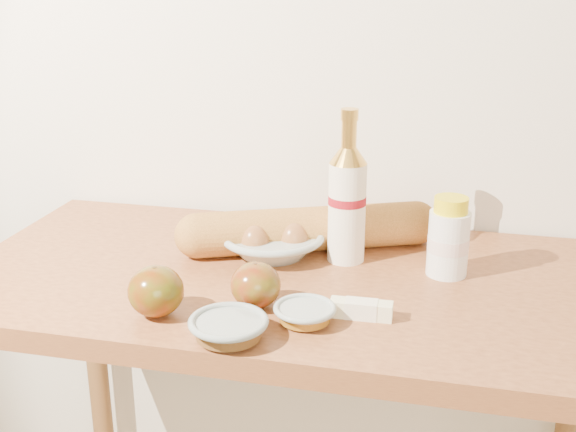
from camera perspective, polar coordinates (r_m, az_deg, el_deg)
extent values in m
cube|color=silver|center=(1.52, 3.20, 14.54)|extent=(3.50, 0.02, 2.60)
cube|color=#A56135|center=(1.31, 0.30, -5.37)|extent=(1.20, 0.60, 0.04)
cylinder|color=brown|center=(1.91, -14.70, -12.85)|extent=(0.05, 0.05, 0.86)
cylinder|color=#F4E7CF|center=(1.33, 4.67, 0.28)|extent=(0.08, 0.08, 0.19)
cylinder|color=maroon|center=(1.32, 4.70, 1.29)|extent=(0.08, 0.08, 0.02)
cone|color=gold|center=(1.30, 4.80, 4.81)|extent=(0.08, 0.08, 0.03)
cylinder|color=gold|center=(1.29, 4.85, 6.50)|extent=(0.03, 0.03, 0.05)
cylinder|color=gold|center=(1.28, 4.89, 8.01)|extent=(0.04, 0.04, 0.02)
cylinder|color=white|center=(1.31, 12.54, -2.14)|extent=(0.08, 0.08, 0.12)
cylinder|color=beige|center=(1.31, 12.54, -2.14)|extent=(0.08, 0.08, 0.03)
cylinder|color=yellow|center=(1.28, 12.77, 0.87)|extent=(0.06, 0.06, 0.03)
torus|color=#98A6A1|center=(1.37, -1.23, -1.60)|extent=(0.26, 0.26, 0.01)
ellipsoid|color=brown|center=(1.34, -2.66, -2.12)|extent=(0.07, 0.07, 0.07)
ellipsoid|color=brown|center=(1.36, 0.46, -1.90)|extent=(0.07, 0.07, 0.07)
ellipsoid|color=brown|center=(1.40, -1.48, -1.18)|extent=(0.07, 0.07, 0.07)
ellipsoid|color=brown|center=(1.39, -3.39, -1.42)|extent=(0.07, 0.07, 0.07)
ellipsoid|color=brown|center=(1.40, 0.50, -1.16)|extent=(0.07, 0.07, 0.07)
cylinder|color=#C4873C|center=(1.39, 1.69, -1.04)|extent=(0.43, 0.25, 0.09)
sphere|color=#C4873C|center=(1.37, -7.20, -1.55)|extent=(0.11, 0.11, 0.09)
sphere|color=#C4873C|center=(1.44, 10.08, -0.53)|extent=(0.11, 0.11, 0.09)
ellipsoid|color=maroon|center=(1.16, -10.39, -5.87)|extent=(0.10, 0.10, 0.08)
cylinder|color=#453117|center=(1.14, -10.50, -4.29)|extent=(0.01, 0.01, 0.01)
ellipsoid|color=maroon|center=(1.17, -2.57, -5.48)|extent=(0.10, 0.10, 0.08)
cylinder|color=#492D18|center=(1.15, -2.60, -4.04)|extent=(0.01, 0.01, 0.01)
torus|color=gray|center=(1.08, -4.73, -8.32)|extent=(0.15, 0.15, 0.01)
cylinder|color=brown|center=(1.08, -4.72, -8.89)|extent=(0.12, 0.12, 0.02)
torus|color=#95A39E|center=(1.12, 1.33, -7.30)|extent=(0.13, 0.13, 0.01)
cylinder|color=brown|center=(1.13, 1.33, -7.76)|extent=(0.10, 0.10, 0.02)
cube|color=#EFEBB9|center=(1.15, 5.80, -7.35)|extent=(0.10, 0.03, 0.03)
cube|color=#ECE5C8|center=(1.15, 5.80, -7.35)|extent=(0.05, 0.03, 0.03)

